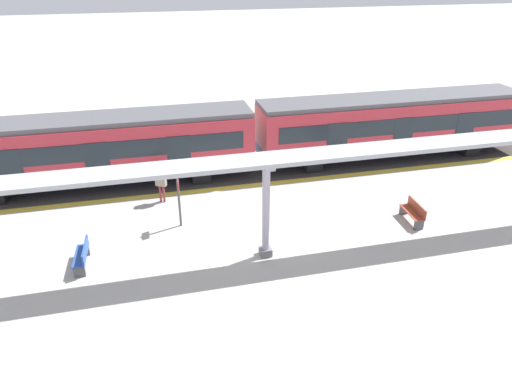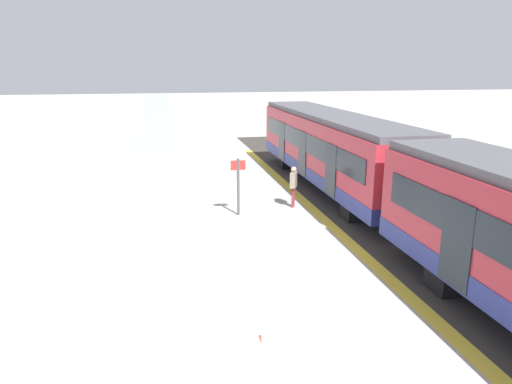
# 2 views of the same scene
# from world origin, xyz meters

# --- Properties ---
(ground_plane) EXTENTS (176.00, 176.00, 0.00)m
(ground_plane) POSITION_xyz_m (0.00, 0.00, 0.00)
(ground_plane) COLOR #AFACA3
(tactile_edge_strip) EXTENTS (0.43, 34.10, 0.01)m
(tactile_edge_strip) POSITION_xyz_m (-3.10, 0.00, 0.00)
(tactile_edge_strip) COLOR yellow
(tactile_edge_strip) RESTS_ON ground
(trackbed) EXTENTS (3.20, 46.10, 0.01)m
(trackbed) POSITION_xyz_m (-4.92, 0.00, 0.00)
(trackbed) COLOR #38332D
(trackbed) RESTS_ON ground
(train_near_carriage) EXTENTS (2.65, 14.80, 3.48)m
(train_near_carriage) POSITION_xyz_m (-4.91, -6.24, 1.83)
(train_near_carriage) COLOR #B42C38
(train_near_carriage) RESTS_ON ground
(train_far_carriage) EXTENTS (2.65, 14.80, 3.48)m
(train_far_carriage) POSITION_xyz_m (-4.91, 9.14, 1.83)
(train_far_carriage) COLOR #B42C38
(train_far_carriage) RESTS_ON ground
(canopy_pillar_second) EXTENTS (1.10, 0.44, 3.81)m
(canopy_pillar_second) POSITION_xyz_m (2.87, -0.01, 1.93)
(canopy_pillar_second) COLOR slate
(canopy_pillar_second) RESTS_ON ground
(canopy_beam) EXTENTS (1.20, 27.50, 0.16)m
(canopy_beam) POSITION_xyz_m (2.87, -0.03, 3.89)
(canopy_beam) COLOR #A8AAB2
(canopy_beam) RESTS_ON canopy_pillar_nearest
(bench_near_end) EXTENTS (1.51, 0.49, 0.86)m
(bench_near_end) POSITION_xyz_m (1.96, -6.62, 0.44)
(bench_near_end) COLOR #264C9C
(bench_near_end) RESTS_ON ground
(bench_mid_platform) EXTENTS (1.52, 0.52, 0.86)m
(bench_mid_platform) POSITION_xyz_m (1.92, 6.73, 0.44)
(bench_mid_platform) COLOR brown
(bench_mid_platform) RESTS_ON ground
(platform_info_sign) EXTENTS (0.56, 0.10, 2.20)m
(platform_info_sign) POSITION_xyz_m (-0.07, -2.91, 1.33)
(platform_info_sign) COLOR #4C4C51
(platform_info_sign) RESTS_ON ground
(passenger_waiting_near_edge) EXTENTS (0.40, 0.53, 1.67)m
(passenger_waiting_near_edge) POSITION_xyz_m (-2.42, -3.53, 1.04)
(passenger_waiting_near_edge) COLOR maroon
(passenger_waiting_near_edge) RESTS_ON ground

